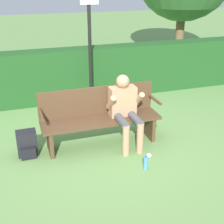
% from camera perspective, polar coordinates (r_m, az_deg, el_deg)
% --- Properties ---
extents(ground_plane, '(40.00, 40.00, 0.00)m').
position_cam_1_polar(ground_plane, '(5.27, -1.90, -5.84)').
color(ground_plane, '#668E4C').
extents(hedge_back, '(12.00, 0.50, 1.15)m').
position_cam_1_polar(hedge_back, '(7.05, -7.19, 6.81)').
color(hedge_back, '#1E4C1E').
rests_on(hedge_back, ground).
extents(park_bench, '(1.94, 0.49, 0.94)m').
position_cam_1_polar(park_bench, '(5.12, -2.21, -0.77)').
color(park_bench, '#513823').
rests_on(park_bench, ground).
extents(person_seated, '(0.57, 0.66, 1.16)m').
position_cam_1_polar(person_seated, '(5.03, 2.39, 0.89)').
color(person_seated, tan).
rests_on(person_seated, ground).
extents(backpack, '(0.31, 0.30, 0.40)m').
position_cam_1_polar(backpack, '(5.05, -15.25, -5.69)').
color(backpack, black).
rests_on(backpack, ground).
extents(water_bottle, '(0.07, 0.07, 0.21)m').
position_cam_1_polar(water_bottle, '(4.61, 6.19, -9.22)').
color(water_bottle, '#4C8CCC').
rests_on(water_bottle, ground).
extents(signpost, '(0.36, 0.09, 2.40)m').
position_cam_1_polar(signpost, '(6.47, -4.06, 12.65)').
color(signpost, black).
rests_on(signpost, ground).
extents(litter_crumple, '(0.08, 0.08, 0.08)m').
position_cam_1_polar(litter_crumple, '(4.90, 6.77, -7.92)').
color(litter_crumple, silver).
rests_on(litter_crumple, ground).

